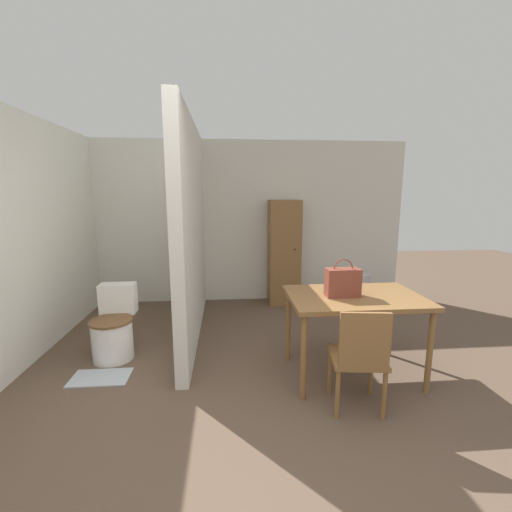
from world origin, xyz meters
The scene contains 11 objects.
ground_plane centered at (0.00, 0.00, 0.00)m, with size 16.00×16.00×0.00m, color brown.
wall_back centered at (0.00, 3.76, 1.25)m, with size 5.29×0.12×2.50m.
wall_left centered at (-2.21, 1.85, 1.25)m, with size 0.12×4.70×2.50m.
partition_wall centered at (-0.58, 2.42, 1.25)m, with size 0.12×2.58×2.50m.
dining_table centered at (0.99, 1.26, 0.70)m, with size 1.21×0.82×0.78m.
wooden_chair centered at (0.84, 0.72, 0.47)m, with size 0.46×0.46×0.86m.
toilet centered at (-1.36, 1.85, 0.30)m, with size 0.43×0.58×0.73m.
handbag centered at (0.86, 1.25, 0.91)m, with size 0.30×0.15×0.34m.
wooden_cabinet centered at (0.71, 3.49, 0.80)m, with size 0.47×0.42×1.60m.
bath_mat centered at (-1.36, 1.39, 0.01)m, with size 0.53×0.31×0.01m.
space_heater centered at (1.83, 3.26, 0.24)m, with size 0.31×0.21×0.48m.
Camera 1 is at (-0.17, -1.66, 1.70)m, focal length 24.00 mm.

